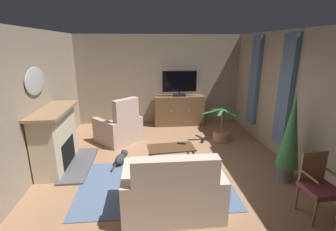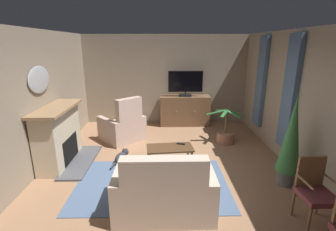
# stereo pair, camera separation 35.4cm
# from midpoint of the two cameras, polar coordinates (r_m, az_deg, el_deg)

# --- Properties ---
(ground_plane) EXTENTS (5.65, 6.98, 0.04)m
(ground_plane) POSITION_cam_midpoint_polar(r_m,az_deg,el_deg) (5.09, 1.91, -12.72)
(ground_plane) COLOR #936B4C
(wall_back) EXTENTS (5.65, 0.10, 2.74)m
(wall_back) POSITION_cam_midpoint_polar(r_m,az_deg,el_deg) (7.76, 0.76, 8.36)
(wall_back) COLOR gray
(wall_back) RESTS_ON ground_plane
(wall_left) EXTENTS (0.10, 6.98, 2.74)m
(wall_left) POSITION_cam_midpoint_polar(r_m,az_deg,el_deg) (5.12, -28.06, 2.24)
(wall_left) COLOR gray
(wall_left) RESTS_ON ground_plane
(wall_right_with_window) EXTENTS (0.10, 6.98, 2.74)m
(wall_right_with_window) POSITION_cam_midpoint_polar(r_m,az_deg,el_deg) (5.37, 30.69, 2.44)
(wall_right_with_window) COLOR gray
(wall_right_with_window) RESTS_ON ground_plane
(curtain_panel_near) EXTENTS (0.10, 0.44, 2.30)m
(curtain_panel_near) POSITION_cam_midpoint_polar(r_m,az_deg,el_deg) (5.56, 28.25, 4.64)
(curtain_panel_near) COLOR slate
(curtain_panel_far) EXTENTS (0.10, 0.44, 2.30)m
(curtain_panel_far) POSITION_cam_midpoint_polar(r_m,az_deg,el_deg) (6.89, 22.31, 7.28)
(curtain_panel_far) COLOR slate
(rug_central) EXTENTS (2.73, 1.78, 0.01)m
(rug_central) POSITION_cam_midpoint_polar(r_m,az_deg,el_deg) (4.61, -1.46, -15.71)
(rug_central) COLOR slate
(rug_central) RESTS_ON ground_plane
(fireplace) EXTENTS (0.92, 1.56, 1.24)m
(fireplace) POSITION_cam_midpoint_polar(r_m,az_deg,el_deg) (5.52, -22.33, -4.64)
(fireplace) COLOR #4C4C51
(fireplace) RESTS_ON ground_plane
(wall_mirror_oval) EXTENTS (0.06, 0.84, 0.53)m
(wall_mirror_oval) POSITION_cam_midpoint_polar(r_m,az_deg,el_deg) (5.33, -26.21, 7.53)
(wall_mirror_oval) COLOR #B2B7BF
(tv_cabinet) EXTENTS (1.52, 0.56, 0.92)m
(tv_cabinet) POSITION_cam_midpoint_polar(r_m,az_deg,el_deg) (7.65, 5.27, 1.02)
(tv_cabinet) COLOR #4A3523
(tv_cabinet) RESTS_ON ground_plane
(television) EXTENTS (1.04, 0.20, 0.77)m
(television) POSITION_cam_midpoint_polar(r_m,az_deg,el_deg) (7.41, 5.49, 7.57)
(television) COLOR black
(television) RESTS_ON tv_cabinet
(coffee_table) EXTENTS (0.97, 0.56, 0.46)m
(coffee_table) POSITION_cam_midpoint_polar(r_m,az_deg,el_deg) (4.97, 2.49, -8.09)
(coffee_table) COLOR #4C331E
(coffee_table) RESTS_ON ground_plane
(tv_remote) EXTENTS (0.18, 0.10, 0.02)m
(tv_remote) POSITION_cam_midpoint_polar(r_m,az_deg,el_deg) (5.09, 5.03, -6.61)
(tv_remote) COLOR black
(tv_remote) RESTS_ON coffee_table
(sofa_floral) EXTENTS (1.46, 0.93, 1.04)m
(sofa_floral) POSITION_cam_midpoint_polar(r_m,az_deg,el_deg) (3.79, 1.98, -17.43)
(sofa_floral) COLOR #C6B29E
(sofa_floral) RESTS_ON ground_plane
(armchair_by_fireplace) EXTENTS (1.31, 1.31, 1.18)m
(armchair_by_fireplace) POSITION_cam_midpoint_polar(r_m,az_deg,el_deg) (6.47, -8.89, -2.75)
(armchair_by_fireplace) COLOR #BC9E8E
(armchair_by_fireplace) RESTS_ON ground_plane
(side_chair_beside_plant) EXTENTS (0.45, 0.46, 0.95)m
(side_chair_beside_plant) POSITION_cam_midpoint_polar(r_m,az_deg,el_deg) (4.17, 33.27, -14.31)
(side_chair_beside_plant) COLOR brown
(side_chair_beside_plant) RESTS_ON ground_plane
(potted_plant_tall_palm_by_window) EXTENTS (0.94, 0.76, 0.89)m
(potted_plant_tall_palm_by_window) POSITION_cam_midpoint_polar(r_m,az_deg,el_deg) (6.49, 14.78, -4.58)
(potted_plant_tall_palm_by_window) COLOR #99664C
(potted_plant_tall_palm_by_window) RESTS_ON ground_plane
(potted_plant_leafy_by_curtain) EXTENTS (0.40, 0.40, 1.64)m
(potted_plant_leafy_by_curtain) POSITION_cam_midpoint_polar(r_m,az_deg,el_deg) (4.81, 28.82, -4.85)
(potted_plant_leafy_by_curtain) COLOR slate
(potted_plant_leafy_by_curtain) RESTS_ON ground_plane
(cat) EXTENTS (0.31, 0.70, 0.23)m
(cat) POSITION_cam_midpoint_polar(r_m,az_deg,el_deg) (5.41, -8.98, -9.54)
(cat) COLOR #2D2D33
(cat) RESTS_ON ground_plane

